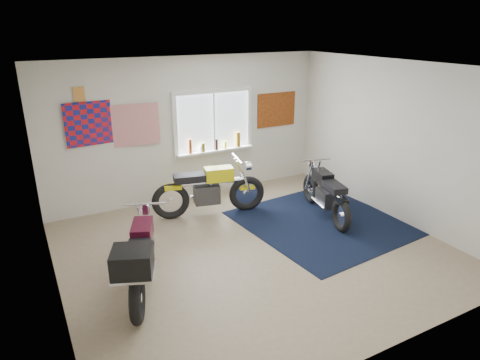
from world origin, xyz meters
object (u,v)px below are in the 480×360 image
navy_rug (322,222)px  yellow_triumph (209,191)px  black_chrome_bike (326,194)px  maroon_tourer (141,259)px

navy_rug → yellow_triumph: 2.06m
yellow_triumph → navy_rug: bearing=-25.8°
black_chrome_bike → navy_rug: bearing=149.4°
yellow_triumph → black_chrome_bike: 2.06m
yellow_triumph → black_chrome_bike: size_ratio=1.13×
maroon_tourer → black_chrome_bike: bearing=-55.1°
maroon_tourer → yellow_triumph: bearing=-21.6°
yellow_triumph → maroon_tourer: bearing=-121.0°
yellow_triumph → black_chrome_bike: bearing=-17.4°
navy_rug → maroon_tourer: 3.41m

